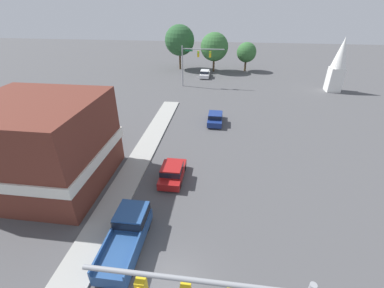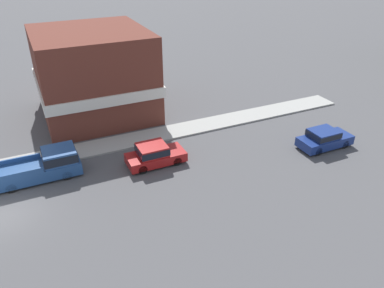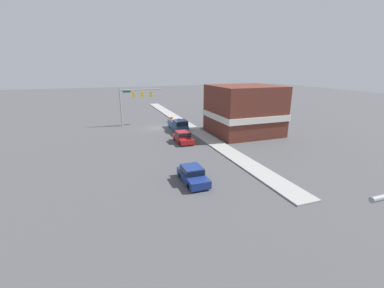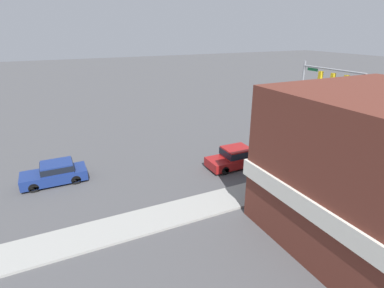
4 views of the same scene
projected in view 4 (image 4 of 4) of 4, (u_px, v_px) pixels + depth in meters
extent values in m
plane|color=#4C4C4F|center=(312.00, 141.00, 29.35)|extent=(200.00, 200.00, 0.00)
cube|color=#9E9E99|center=(365.00, 162.00, 24.53)|extent=(2.40, 60.00, 0.14)
cylinder|color=gray|center=(301.00, 92.00, 34.22)|extent=(0.22, 0.22, 6.96)
cylinder|color=gray|center=(332.00, 69.00, 30.01)|extent=(7.45, 0.18, 0.18)
cube|color=gold|center=(320.00, 76.00, 31.47)|extent=(0.36, 0.36, 1.05)
sphere|color=yellow|center=(322.00, 73.00, 31.43)|extent=(0.22, 0.22, 0.22)
cube|color=gold|center=(333.00, 78.00, 30.15)|extent=(0.36, 0.36, 1.05)
sphere|color=yellow|center=(335.00, 75.00, 30.12)|extent=(0.22, 0.22, 0.22)
cube|color=gold|center=(346.00, 81.00, 28.84)|extent=(0.36, 0.36, 1.05)
sphere|color=yellow|center=(348.00, 77.00, 28.80)|extent=(0.22, 0.22, 0.22)
cube|color=#196B38|center=(313.00, 69.00, 32.24)|extent=(1.40, 0.04, 0.30)
cylinder|color=black|center=(225.00, 170.00, 22.47)|extent=(0.22, 0.66, 0.66)
cylinder|color=black|center=(213.00, 162.00, 23.92)|extent=(0.22, 0.66, 0.66)
cylinder|color=black|center=(253.00, 164.00, 23.53)|extent=(0.22, 0.66, 0.66)
cylinder|color=black|center=(241.00, 156.00, 24.98)|extent=(0.22, 0.66, 0.66)
cube|color=maroon|center=(233.00, 161.00, 23.66)|extent=(1.95, 4.23, 0.68)
cube|color=maroon|center=(236.00, 152.00, 23.51)|extent=(1.79, 2.03, 0.73)
cube|color=black|center=(236.00, 152.00, 23.51)|extent=(1.81, 2.11, 0.51)
cylinder|color=black|center=(34.00, 188.00, 20.02)|extent=(0.22, 0.66, 0.66)
cylinder|color=black|center=(34.00, 177.00, 21.42)|extent=(0.22, 0.66, 0.66)
cylinder|color=black|center=(76.00, 180.00, 21.10)|extent=(0.22, 0.66, 0.66)
cylinder|color=black|center=(74.00, 170.00, 22.50)|extent=(0.22, 0.66, 0.66)
cube|color=navy|center=(54.00, 176.00, 21.18)|extent=(1.88, 4.33, 0.72)
cube|color=navy|center=(57.00, 167.00, 21.05)|extent=(1.73, 2.08, 0.61)
cube|color=black|center=(57.00, 167.00, 21.05)|extent=(1.75, 2.16, 0.42)
cylinder|color=black|center=(316.00, 161.00, 24.10)|extent=(0.22, 0.66, 0.66)
cylinder|color=black|center=(298.00, 153.00, 25.70)|extent=(0.22, 0.66, 0.66)
cylinder|color=black|center=(346.00, 153.00, 25.52)|extent=(0.22, 0.66, 0.66)
cylinder|color=black|center=(328.00, 146.00, 27.11)|extent=(0.22, 0.66, 0.66)
cube|color=navy|center=(323.00, 150.00, 25.51)|extent=(2.12, 5.67, 0.85)
cube|color=navy|center=(310.00, 143.00, 24.57)|extent=(2.01, 2.15, 0.88)
cube|color=black|center=(310.00, 143.00, 24.57)|extent=(2.04, 2.24, 0.62)
cube|color=navy|center=(344.00, 145.00, 24.94)|extent=(0.12, 3.21, 0.35)
cube|color=navy|center=(325.00, 138.00, 26.63)|extent=(0.12, 3.21, 0.35)
cylinder|color=orange|center=(378.00, 142.00, 27.57)|extent=(0.61, 0.61, 0.95)
cylinder|color=white|center=(378.00, 142.00, 27.56)|extent=(0.63, 0.63, 0.17)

